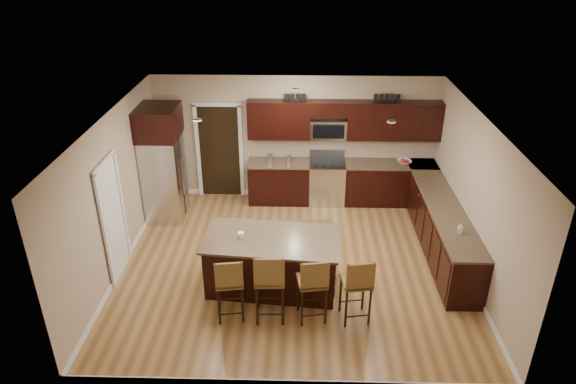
{
  "coord_description": "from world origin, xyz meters",
  "views": [
    {
      "loc": [
        0.11,
        -7.56,
        5.26
      ],
      "look_at": [
        -0.1,
        0.4,
        1.24
      ],
      "focal_mm": 32.0,
      "sensor_mm": 36.0,
      "label": 1
    }
  ],
  "objects_px": {
    "stool_mid": "(270,279)",
    "stool_extra": "(357,283)",
    "island": "(273,264)",
    "stool_right": "(313,282)",
    "stool_left": "(229,282)",
    "refrigerator": "(163,163)",
    "range": "(327,182)"
  },
  "relations": [
    {
      "from": "stool_mid",
      "to": "stool_extra",
      "type": "bearing_deg",
      "value": -2.0
    },
    {
      "from": "refrigerator",
      "to": "stool_extra",
      "type": "distance_m",
      "value": 4.79
    },
    {
      "from": "stool_mid",
      "to": "island",
      "type": "bearing_deg",
      "value": 88.16
    },
    {
      "from": "range",
      "to": "refrigerator",
      "type": "xyz_separation_m",
      "value": [
        -3.3,
        -0.76,
        0.74
      ]
    },
    {
      "from": "island",
      "to": "refrigerator",
      "type": "height_order",
      "value": "refrigerator"
    },
    {
      "from": "island",
      "to": "stool_left",
      "type": "xyz_separation_m",
      "value": [
        -0.59,
        -0.84,
        0.25
      ]
    },
    {
      "from": "island",
      "to": "stool_left",
      "type": "height_order",
      "value": "stool_left"
    },
    {
      "from": "island",
      "to": "stool_mid",
      "type": "relative_size",
      "value": 1.89
    },
    {
      "from": "range",
      "to": "stool_extra",
      "type": "distance_m",
      "value": 3.92
    },
    {
      "from": "stool_right",
      "to": "refrigerator",
      "type": "relative_size",
      "value": 0.48
    },
    {
      "from": "stool_left",
      "to": "stool_right",
      "type": "xyz_separation_m",
      "value": [
        1.23,
        -0.0,
        0.02
      ]
    },
    {
      "from": "stool_left",
      "to": "stool_mid",
      "type": "height_order",
      "value": "stool_mid"
    },
    {
      "from": "stool_mid",
      "to": "stool_right",
      "type": "distance_m",
      "value": 0.64
    },
    {
      "from": "stool_right",
      "to": "refrigerator",
      "type": "height_order",
      "value": "refrigerator"
    },
    {
      "from": "range",
      "to": "stool_left",
      "type": "relative_size",
      "value": 1.01
    },
    {
      "from": "range",
      "to": "stool_extra",
      "type": "xyz_separation_m",
      "value": [
        0.28,
        -3.9,
        0.23
      ]
    },
    {
      "from": "range",
      "to": "stool_left",
      "type": "xyz_separation_m",
      "value": [
        -1.6,
        -3.9,
        0.21
      ]
    },
    {
      "from": "range",
      "to": "refrigerator",
      "type": "bearing_deg",
      "value": -167.05
    },
    {
      "from": "stool_extra",
      "to": "stool_right",
      "type": "bearing_deg",
      "value": 170.37
    },
    {
      "from": "stool_mid",
      "to": "refrigerator",
      "type": "distance_m",
      "value": 3.92
    },
    {
      "from": "stool_mid",
      "to": "stool_right",
      "type": "relative_size",
      "value": 1.06
    },
    {
      "from": "island",
      "to": "stool_mid",
      "type": "height_order",
      "value": "stool_mid"
    },
    {
      "from": "island",
      "to": "stool_extra",
      "type": "height_order",
      "value": "stool_extra"
    },
    {
      "from": "island",
      "to": "stool_extra",
      "type": "bearing_deg",
      "value": -27.7
    },
    {
      "from": "refrigerator",
      "to": "stool_extra",
      "type": "xyz_separation_m",
      "value": [
        3.58,
        -3.14,
        -0.51
      ]
    },
    {
      "from": "stool_left",
      "to": "refrigerator",
      "type": "bearing_deg",
      "value": 109.65
    },
    {
      "from": "refrigerator",
      "to": "stool_extra",
      "type": "height_order",
      "value": "refrigerator"
    },
    {
      "from": "stool_left",
      "to": "stool_right",
      "type": "relative_size",
      "value": 0.98
    },
    {
      "from": "refrigerator",
      "to": "stool_left",
      "type": "bearing_deg",
      "value": -61.53
    },
    {
      "from": "range",
      "to": "stool_left",
      "type": "bearing_deg",
      "value": -112.26
    },
    {
      "from": "stool_left",
      "to": "stool_right",
      "type": "height_order",
      "value": "stool_right"
    },
    {
      "from": "stool_left",
      "to": "stool_mid",
      "type": "relative_size",
      "value": 0.92
    }
  ]
}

